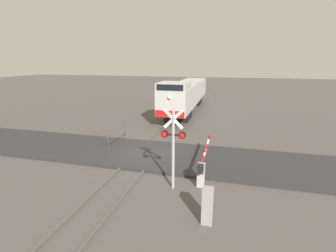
{
  "coord_description": "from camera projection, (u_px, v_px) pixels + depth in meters",
  "views": [
    {
      "loc": [
        5.08,
        -13.92,
        6.05
      ],
      "look_at": [
        0.81,
        2.69,
        1.35
      ],
      "focal_mm": 25.47,
      "sensor_mm": 36.0,
      "label": 1
    }
  ],
  "objects": [
    {
      "name": "rail_track_right",
      "position": [
        156.0,
        155.0,
        15.63
      ],
      "size": [
        0.08,
        80.0,
        0.15
      ],
      "primitive_type": "cube",
      "color": "#59544C",
      "rests_on": "ground_plane"
    },
    {
      "name": "road_surface",
      "position": [
        146.0,
        154.0,
        15.8
      ],
      "size": [
        36.0,
        4.97,
        0.16
      ],
      "primitive_type": "cube",
      "color": "#2D2D30",
      "rests_on": "ground_plane"
    },
    {
      "name": "rail_track_left",
      "position": [
        136.0,
        153.0,
        15.98
      ],
      "size": [
        0.08,
        80.0,
        0.15
      ],
      "primitive_type": "cube",
      "color": "#59544C",
      "rests_on": "ground_plane"
    },
    {
      "name": "utility_cabinet",
      "position": [
        207.0,
        206.0,
        9.01
      ],
      "size": [
        0.42,
        0.38,
        1.49
      ],
      "primitive_type": "cube",
      "color": "#999993",
      "rests_on": "ground_plane"
    },
    {
      "name": "crossing_signal",
      "position": [
        173.0,
        141.0,
        11.07
      ],
      "size": [
        1.18,
        0.33,
        3.97
      ],
      "color": "#ADADB2",
      "rests_on": "ground_plane"
    },
    {
      "name": "crossing_gate",
      "position": [
        203.0,
        166.0,
        12.3
      ],
      "size": [
        0.36,
        5.51,
        1.32
      ],
      "color": "silver",
      "rests_on": "ground_plane"
    },
    {
      "name": "guard_railing",
      "position": [
        117.0,
        135.0,
        17.93
      ],
      "size": [
        0.08,
        2.96,
        0.95
      ],
      "color": "#4C4742",
      "rests_on": "ground_plane"
    },
    {
      "name": "locomotive",
      "position": [
        187.0,
        94.0,
        29.28
      ],
      "size": [
        2.82,
        17.85,
        4.12
      ],
      "color": "black",
      "rests_on": "ground_plane"
    },
    {
      "name": "ground_plane",
      "position": [
        146.0,
        155.0,
        15.82
      ],
      "size": [
        160.0,
        160.0,
        0.0
      ],
      "primitive_type": "plane",
      "color": "#514C47"
    }
  ]
}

